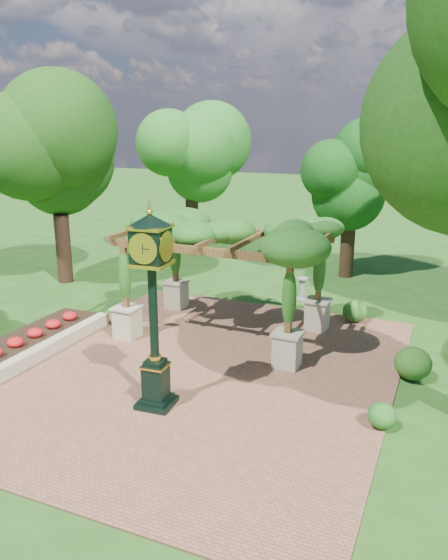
% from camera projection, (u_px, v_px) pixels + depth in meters
% --- Properties ---
extents(ground, '(120.00, 120.00, 0.00)m').
position_uv_depth(ground, '(185.00, 387.00, 13.98)').
color(ground, '#1E4714').
rests_on(ground, ground).
extents(brick_plaza, '(10.00, 12.00, 0.04)m').
position_uv_depth(brick_plaza, '(202.00, 371.00, 14.86)').
color(brick_plaza, brown).
rests_on(brick_plaza, ground).
extents(border_wall, '(0.35, 5.00, 0.40)m').
position_uv_depth(border_wall, '(55.00, 345.00, 16.12)').
color(border_wall, '#C6B793').
rests_on(border_wall, ground).
extents(flower_bed, '(1.50, 5.00, 0.36)m').
position_uv_depth(flower_bed, '(31.00, 341.00, 16.47)').
color(flower_bed, red).
rests_on(flower_bed, ground).
extents(pedestal_clock, '(0.99, 0.99, 4.69)m').
position_uv_depth(pedestal_clock, '(153.00, 295.00, 12.25)').
color(pedestal_clock, black).
rests_on(pedestal_clock, brick_plaza).
extents(pergola, '(6.14, 3.92, 3.82)m').
position_uv_depth(pergola, '(224.00, 238.00, 16.67)').
color(pergola, '#B8AC88').
rests_on(pergola, brick_plaza).
extents(sundial, '(0.58, 0.58, 0.86)m').
position_uv_depth(sundial, '(302.00, 290.00, 20.83)').
color(sundial, gray).
rests_on(sundial, ground).
extents(shrub_front, '(0.84, 0.84, 0.57)m').
position_uv_depth(shrub_front, '(382.00, 416.00, 11.98)').
color(shrub_front, '#215819').
rests_on(shrub_front, brick_plaza).
extents(shrub_mid, '(1.12, 1.12, 0.86)m').
position_uv_depth(shrub_mid, '(413.00, 363.00, 14.25)').
color(shrub_mid, '#244F16').
rests_on(shrub_mid, brick_plaza).
extents(shrub_back, '(0.88, 0.88, 0.74)m').
position_uv_depth(shrub_back, '(355.00, 311.00, 18.40)').
color(shrub_back, '#29611C').
rests_on(shrub_back, brick_plaza).
extents(tree_west_near, '(4.35, 4.35, 7.43)m').
position_uv_depth(tree_west_near, '(56.00, 160.00, 21.92)').
color(tree_west_near, '#301C13').
rests_on(tree_west_near, ground).
extents(tree_west_far, '(3.67, 3.67, 7.30)m').
position_uv_depth(tree_west_far, '(191.00, 155.00, 26.91)').
color(tree_west_far, '#322313').
rests_on(tree_west_far, ground).
extents(tree_north, '(3.24, 3.24, 6.45)m').
position_uv_depth(tree_north, '(352.00, 175.00, 22.92)').
color(tree_north, '#311F13').
rests_on(tree_north, ground).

